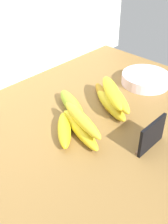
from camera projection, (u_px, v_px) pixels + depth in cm
name	position (u px, v px, depth cm)	size (l,w,h in cm)	color
counter_top	(84.00, 135.00, 81.56)	(110.00, 76.00, 3.00)	olive
chalkboard_sign	(152.00, 136.00, 72.86)	(11.00, 1.80, 8.40)	black
fruit_bowl	(146.00, 79.00, 102.65)	(17.52, 17.52, 3.82)	silver
banana_0	(81.00, 130.00, 78.24)	(20.11, 3.72, 3.72)	yellow
banana_1	(64.00, 129.00, 78.30)	(15.78, 3.71, 3.71)	yellow
banana_2	(104.00, 98.00, 92.51)	(19.39, 3.29, 3.29)	#B58016
banana_3	(72.00, 105.00, 88.17)	(17.73, 4.31, 4.31)	#95BB2C
banana_4	(111.00, 105.00, 88.31)	(18.30, 3.93, 3.93)	gold
banana_5	(82.00, 119.00, 76.16)	(18.96, 3.40, 3.40)	gold
banana_6	(112.00, 92.00, 86.61)	(19.80, 4.38, 4.38)	yellow
banana_7	(115.00, 95.00, 85.71)	(20.17, 3.91, 3.91)	yellow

